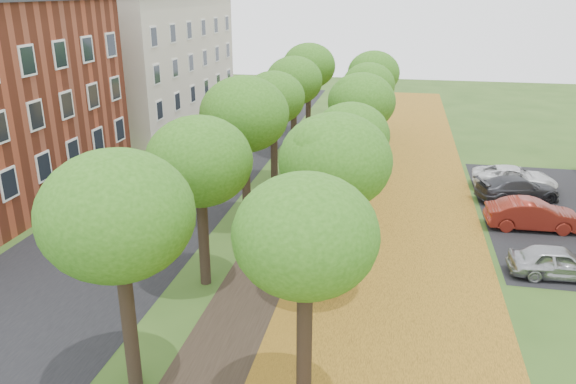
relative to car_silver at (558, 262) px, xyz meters
The scene contains 11 objects.
street_asphalt 19.42m from the car_silver, 162.34° to the left, with size 8.00×70.00×0.01m, color black.
footpath 12.49m from the car_silver, 151.84° to the left, with size 3.20×70.00×0.01m, color black.
leaf_verge 8.43m from the car_silver, 135.54° to the left, with size 7.50×70.00×0.01m, color #AC741F.
parking_lot 7.35m from the car_silver, 70.05° to the left, with size 9.00×16.00×0.01m, color black.
tree_row_west 15.04m from the car_silver, 155.96° to the left, with size 3.66×33.66×6.37m.
tree_row_east 11.07m from the car_silver, 144.97° to the left, with size 3.66×33.66×6.37m.
building_cream 37.09m from the car_silver, 139.53° to the left, with size 10.30×20.30×10.40m.
car_silver is the anchor object (origin of this frame).
car_red 4.75m from the car_silver, 90.00° to the left, with size 1.46×4.19×1.38m, color maroon.
car_grey 8.59m from the car_silver, 90.00° to the left, with size 1.78×4.37×1.27m, color #303135.
car_white 10.46m from the car_silver, 89.10° to the left, with size 2.08×4.52×1.26m, color silver.
Camera 1 is at (4.55, -11.94, 10.51)m, focal length 35.00 mm.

